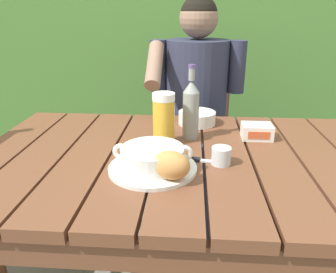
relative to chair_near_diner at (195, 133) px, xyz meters
name	(u,v)px	position (x,y,z in m)	size (l,w,h in m)	color
dining_table	(180,178)	(-0.06, -0.87, 0.16)	(1.38, 0.86, 0.74)	brown
hedge_backdrop	(210,6)	(0.10, 0.95, 0.72)	(3.25, 0.91, 2.43)	#4B7B34
chair_near_diner	(195,133)	(0.00, 0.00, 0.00)	(0.42, 0.46, 1.01)	brown
person_eating	(196,102)	(0.00, -0.20, 0.25)	(0.48, 0.47, 1.26)	#2F3248
serving_plate	(153,168)	(-0.14, -0.99, 0.25)	(0.27, 0.27, 0.01)	white
soup_bowl	(152,156)	(-0.14, -0.99, 0.29)	(0.24, 0.19, 0.07)	white
bread_roll	(171,165)	(-0.08, -1.06, 0.30)	(0.13, 0.11, 0.08)	#CC8947
beer_glass	(164,119)	(-0.12, -0.78, 0.34)	(0.08, 0.08, 0.18)	gold
beer_bottle	(191,108)	(-0.03, -0.71, 0.36)	(0.06, 0.06, 0.27)	gray
water_glass_small	(221,156)	(0.07, -0.94, 0.28)	(0.06, 0.06, 0.06)	silver
butter_tub	(257,131)	(0.22, -0.70, 0.27)	(0.11, 0.09, 0.05)	white
table_knife	(199,160)	(0.00, -0.92, 0.25)	(0.16, 0.04, 0.01)	silver
diner_bowl	(197,118)	(0.00, -0.55, 0.27)	(0.16, 0.16, 0.05)	white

